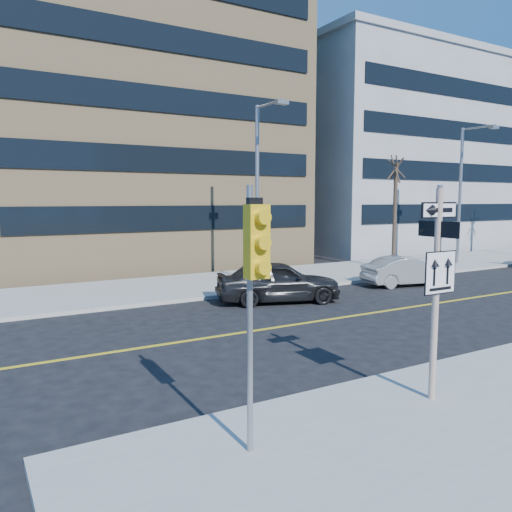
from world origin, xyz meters
TOP-DOWN VIEW (x-y plane):
  - ground at (0.00, 0.00)m, footprint 120.00×120.00m
  - far_sidewalk at (18.00, 12.00)m, footprint 66.00×6.00m
  - road_centerline at (12.00, 4.00)m, footprint 40.00×0.14m
  - sign_pole at (0.00, -2.51)m, footprint 0.92×0.92m
  - traffic_signal at (-4.00, -2.66)m, footprint 0.32×0.45m
  - parked_car_a at (2.76, 7.28)m, footprint 3.33×5.14m
  - parked_car_b at (9.93, 7.46)m, footprint 2.26×4.30m
  - streetlight_a at (4.00, 10.76)m, footprint 0.55×2.25m
  - streetlight_b at (18.00, 10.76)m, footprint 0.55×2.25m
  - street_tree_west at (13.00, 11.30)m, footprint 1.80×1.80m
  - building_brick at (2.00, 25.00)m, footprint 18.00×18.00m
  - building_grey_mid at (24.00, 24.00)m, footprint 20.00×16.00m
  - building_grey_far at (45.00, 27.00)m, footprint 18.00×18.00m

SIDE VIEW (x-z plane):
  - ground at x=0.00m, z-range 0.00..0.00m
  - road_centerline at x=12.00m, z-range 0.00..0.01m
  - far_sidewalk at x=18.00m, z-range 0.00..0.15m
  - parked_car_b at x=9.93m, z-range 0.00..1.35m
  - parked_car_a at x=2.76m, z-range 0.00..1.63m
  - sign_pole at x=0.00m, z-range 0.41..4.47m
  - traffic_signal at x=-4.00m, z-range 1.03..5.03m
  - streetlight_a at x=4.00m, z-range 0.76..8.76m
  - streetlight_b at x=18.00m, z-range 0.76..8.76m
  - street_tree_west at x=13.00m, z-range 2.35..8.70m
  - building_grey_mid at x=24.00m, z-range 0.00..15.00m
  - building_grey_far at x=45.00m, z-range 0.00..16.00m
  - building_brick at x=2.00m, z-range 0.00..18.00m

